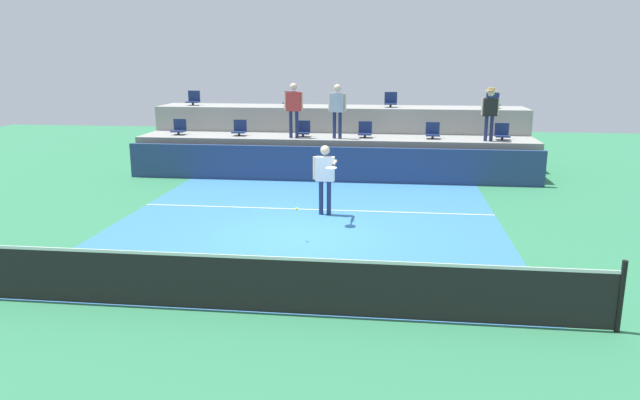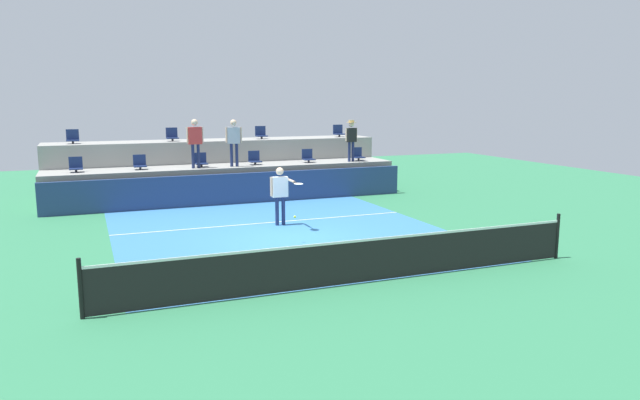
% 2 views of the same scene
% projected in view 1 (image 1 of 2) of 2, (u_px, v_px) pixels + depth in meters
% --- Properties ---
extents(ground_plane, '(40.00, 40.00, 0.00)m').
position_uv_depth(ground_plane, '(300.00, 237.00, 13.03)').
color(ground_plane, '#2D754C').
extents(court_inner_paint, '(9.00, 10.00, 0.01)m').
position_uv_depth(court_inner_paint, '(307.00, 224.00, 13.99)').
color(court_inner_paint, teal).
rests_on(court_inner_paint, ground_plane).
extents(court_service_line, '(9.00, 0.06, 0.00)m').
position_uv_depth(court_service_line, '(315.00, 210.00, 15.34)').
color(court_service_line, white).
rests_on(court_service_line, ground_plane).
extents(tennis_net, '(10.48, 0.08, 1.07)m').
position_uv_depth(tennis_net, '(259.00, 282.00, 9.05)').
color(tennis_net, black).
rests_on(tennis_net, ground_plane).
extents(sponsor_backboard, '(13.00, 0.16, 1.10)m').
position_uv_depth(sponsor_backboard, '(330.00, 164.00, 18.69)').
color(sponsor_backboard, navy).
rests_on(sponsor_backboard, ground_plane).
extents(seating_tier_lower, '(13.00, 1.80, 1.25)m').
position_uv_depth(seating_tier_lower, '(334.00, 155.00, 19.93)').
color(seating_tier_lower, gray).
rests_on(seating_tier_lower, ground_plane).
extents(seating_tier_upper, '(13.00, 1.80, 2.10)m').
position_uv_depth(seating_tier_upper, '(339.00, 136.00, 21.57)').
color(seating_tier_upper, gray).
rests_on(seating_tier_upper, ground_plane).
extents(stadium_chair_lower_far_left, '(0.44, 0.40, 0.52)m').
position_uv_depth(stadium_chair_lower_far_left, '(179.00, 128.00, 20.30)').
color(stadium_chair_lower_far_left, '#2D2D33').
rests_on(stadium_chair_lower_far_left, seating_tier_lower).
extents(stadium_chair_lower_left, '(0.44, 0.40, 0.52)m').
position_uv_depth(stadium_chair_lower_left, '(240.00, 129.00, 20.05)').
color(stadium_chair_lower_left, '#2D2D33').
rests_on(stadium_chair_lower_left, seating_tier_lower).
extents(stadium_chair_lower_mid_left, '(0.44, 0.40, 0.52)m').
position_uv_depth(stadium_chair_lower_mid_left, '(303.00, 130.00, 19.79)').
color(stadium_chair_lower_mid_left, '#2D2D33').
rests_on(stadium_chair_lower_mid_left, seating_tier_lower).
extents(stadium_chair_lower_mid_right, '(0.44, 0.40, 0.52)m').
position_uv_depth(stadium_chair_lower_mid_right, '(365.00, 131.00, 19.55)').
color(stadium_chair_lower_mid_right, '#2D2D33').
rests_on(stadium_chair_lower_mid_right, seating_tier_lower).
extents(stadium_chair_lower_right, '(0.44, 0.40, 0.52)m').
position_uv_depth(stadium_chair_lower_right, '(433.00, 132.00, 19.29)').
color(stadium_chair_lower_right, '#2D2D33').
rests_on(stadium_chair_lower_right, seating_tier_lower).
extents(stadium_chair_lower_far_right, '(0.44, 0.40, 0.52)m').
position_uv_depth(stadium_chair_lower_far_right, '(502.00, 133.00, 19.03)').
color(stadium_chair_lower_far_right, '#2D2D33').
rests_on(stadium_chair_lower_far_right, seating_tier_lower).
extents(stadium_chair_upper_far_left, '(0.44, 0.40, 0.52)m').
position_uv_depth(stadium_chair_upper_far_left, '(193.00, 99.00, 21.85)').
color(stadium_chair_upper_far_left, '#2D2D33').
rests_on(stadium_chair_upper_far_left, seating_tier_upper).
extents(stadium_chair_upper_left, '(0.44, 0.40, 0.52)m').
position_uv_depth(stadium_chair_upper_left, '(290.00, 100.00, 21.42)').
color(stadium_chair_upper_left, '#2D2D33').
rests_on(stadium_chair_upper_left, seating_tier_upper).
extents(stadium_chair_upper_right, '(0.44, 0.40, 0.52)m').
position_uv_depth(stadium_chair_upper_right, '(391.00, 101.00, 20.99)').
color(stadium_chair_upper_right, '#2D2D33').
rests_on(stadium_chair_upper_right, seating_tier_upper).
extents(stadium_chair_upper_far_right, '(0.44, 0.40, 0.52)m').
position_uv_depth(stadium_chair_upper_far_right, '(493.00, 102.00, 20.57)').
color(stadium_chair_upper_far_right, '#2D2D33').
rests_on(stadium_chair_upper_far_right, seating_tier_upper).
extents(tennis_player, '(0.69, 1.20, 1.73)m').
position_uv_depth(tennis_player, '(325.00, 173.00, 14.61)').
color(tennis_player, navy).
rests_on(tennis_player, ground_plane).
extents(spectator_in_grey, '(0.61, 0.25, 1.76)m').
position_uv_depth(spectator_in_grey, '(294.00, 105.00, 19.25)').
color(spectator_in_grey, navy).
rests_on(spectator_in_grey, seating_tier_lower).
extents(spectator_in_white, '(0.60, 0.28, 1.73)m').
position_uv_depth(spectator_in_white, '(337.00, 106.00, 19.09)').
color(spectator_in_white, navy).
rests_on(spectator_in_white, seating_tier_lower).
extents(spectator_with_hat, '(0.57, 0.45, 1.64)m').
position_uv_depth(spectator_with_hat, '(490.00, 109.00, 18.53)').
color(spectator_with_hat, navy).
rests_on(spectator_with_hat, seating_tier_lower).
extents(tennis_ball, '(0.07, 0.07, 0.07)m').
position_uv_depth(tennis_ball, '(297.00, 209.00, 12.58)').
color(tennis_ball, '#CCE033').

